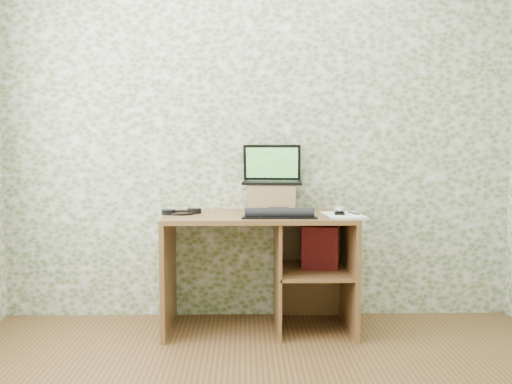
{
  "coord_description": "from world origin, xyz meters",
  "views": [
    {
      "loc": [
        -0.1,
        -2.18,
        1.21
      ],
      "look_at": [
        -0.02,
        1.39,
        0.9
      ],
      "focal_mm": 40.0,
      "sensor_mm": 36.0,
      "label": 1
    }
  ],
  "objects_px": {
    "riser": "(273,198)",
    "notepad": "(343,216)",
    "keyboard": "(279,213)",
    "laptop": "(272,174)",
    "desk": "(271,255)"
  },
  "relations": [
    {
      "from": "laptop",
      "to": "desk",
      "type": "bearing_deg",
      "value": -89.57
    },
    {
      "from": "laptop",
      "to": "notepad",
      "type": "relative_size",
      "value": 1.31
    },
    {
      "from": "desk",
      "to": "notepad",
      "type": "xyz_separation_m",
      "value": [
        0.44,
        -0.16,
        0.28
      ]
    },
    {
      "from": "laptop",
      "to": "keyboard",
      "type": "height_order",
      "value": "laptop"
    },
    {
      "from": "keyboard",
      "to": "laptop",
      "type": "bearing_deg",
      "value": 96.25
    },
    {
      "from": "riser",
      "to": "laptop",
      "type": "relative_size",
      "value": 0.74
    },
    {
      "from": "laptop",
      "to": "keyboard",
      "type": "distance_m",
      "value": 0.39
    },
    {
      "from": "riser",
      "to": "notepad",
      "type": "relative_size",
      "value": 0.97
    },
    {
      "from": "desk",
      "to": "riser",
      "type": "height_order",
      "value": "riser"
    },
    {
      "from": "riser",
      "to": "notepad",
      "type": "distance_m",
      "value": 0.51
    },
    {
      "from": "desk",
      "to": "laptop",
      "type": "xyz_separation_m",
      "value": [
        0.01,
        0.16,
        0.51
      ]
    },
    {
      "from": "riser",
      "to": "laptop",
      "type": "bearing_deg",
      "value": 90.0
    },
    {
      "from": "riser",
      "to": "laptop",
      "type": "distance_m",
      "value": 0.16
    },
    {
      "from": "desk",
      "to": "riser",
      "type": "distance_m",
      "value": 0.38
    },
    {
      "from": "keyboard",
      "to": "notepad",
      "type": "distance_m",
      "value": 0.4
    }
  ]
}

